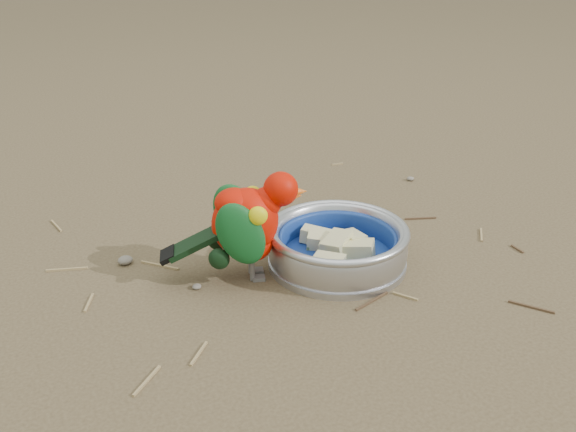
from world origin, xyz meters
name	(u,v)px	position (x,y,z in m)	size (l,w,h in m)	color
ground	(370,277)	(0.00, 0.00, 0.00)	(60.00, 60.00, 0.00)	brown
food_bowl	(337,260)	(-0.02, 0.05, 0.01)	(0.21, 0.21, 0.02)	#B2B2BA
bowl_wall	(338,242)	(-0.02, 0.05, 0.04)	(0.21, 0.21, 0.04)	#B2B2BA
fruit_wedges	(337,246)	(-0.02, 0.05, 0.03)	(0.12, 0.12, 0.03)	beige
lory_parrot	(248,229)	(-0.16, 0.08, 0.08)	(0.09, 0.19, 0.15)	#C00F00
ground_debris	(340,275)	(-0.04, 0.02, 0.00)	(0.90, 0.80, 0.01)	#937A4E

